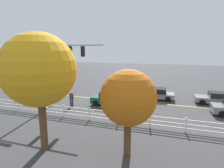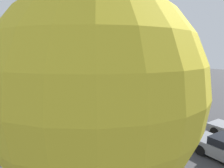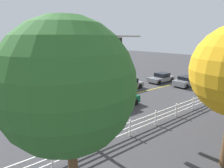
{
  "view_description": "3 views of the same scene",
  "coord_description": "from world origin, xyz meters",
  "px_view_note": "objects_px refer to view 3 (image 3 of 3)",
  "views": [
    {
      "loc": [
        -6.76,
        20.22,
        6.05
      ],
      "look_at": [
        -0.51,
        0.67,
        2.11
      ],
      "focal_mm": 28.55,
      "sensor_mm": 36.0,
      "label": 1
    },
    {
      "loc": [
        -17.9,
        13.31,
        6.33
      ],
      "look_at": [
        0.38,
        1.14,
        2.7
      ],
      "focal_mm": 31.16,
      "sensor_mm": 36.0,
      "label": 2
    },
    {
      "loc": [
        9.69,
        14.72,
        6.32
      ],
      "look_at": [
        -0.64,
        1.01,
        2.0
      ],
      "focal_mm": 28.91,
      "sensor_mm": 36.0,
      "label": 3
    }
  ],
  "objects_px": {
    "car_3": "(119,99)",
    "pedestrian": "(96,112)",
    "car_0": "(161,78)",
    "tree_3": "(68,87)",
    "car_1": "(188,81)",
    "car_2": "(127,84)"
  },
  "relations": [
    {
      "from": "car_0",
      "to": "tree_3",
      "type": "distance_m",
      "value": 23.75
    },
    {
      "from": "car_0",
      "to": "pedestrian",
      "type": "bearing_deg",
      "value": 20.68
    },
    {
      "from": "pedestrian",
      "to": "car_1",
      "type": "bearing_deg",
      "value": -132.18
    },
    {
      "from": "car_2",
      "to": "car_3",
      "type": "xyz_separation_m",
      "value": [
        4.77,
        4.12,
        0.03
      ]
    },
    {
      "from": "car_0",
      "to": "car_2",
      "type": "distance_m",
      "value": 6.63
    },
    {
      "from": "car_1",
      "to": "car_3",
      "type": "xyz_separation_m",
      "value": [
        12.54,
        0.36,
        0.03
      ]
    },
    {
      "from": "car_3",
      "to": "pedestrian",
      "type": "height_order",
      "value": "pedestrian"
    },
    {
      "from": "car_2",
      "to": "pedestrian",
      "type": "relative_size",
      "value": 2.63
    },
    {
      "from": "car_0",
      "to": "pedestrian",
      "type": "relative_size",
      "value": 2.54
    },
    {
      "from": "car_1",
      "to": "car_2",
      "type": "relative_size",
      "value": 1.06
    },
    {
      "from": "car_1",
      "to": "car_2",
      "type": "xyz_separation_m",
      "value": [
        7.76,
        -3.76,
        -0.0
      ]
    },
    {
      "from": "car_0",
      "to": "car_3",
      "type": "distance_m",
      "value": 12.06
    },
    {
      "from": "car_1",
      "to": "pedestrian",
      "type": "bearing_deg",
      "value": -171.76
    },
    {
      "from": "car_1",
      "to": "car_2",
      "type": "distance_m",
      "value": 8.63
    },
    {
      "from": "car_3",
      "to": "car_0",
      "type": "bearing_deg",
      "value": 18.41
    },
    {
      "from": "car_3",
      "to": "tree_3",
      "type": "height_order",
      "value": "tree_3"
    },
    {
      "from": "car_1",
      "to": "tree_3",
      "type": "relative_size",
      "value": 0.68
    },
    {
      "from": "car_1",
      "to": "tree_3",
      "type": "xyz_separation_m",
      "value": [
        21.02,
        8.62,
        4.42
      ]
    },
    {
      "from": "car_1",
      "to": "pedestrian",
      "type": "distance_m",
      "value": 16.4
    },
    {
      "from": "car_0",
      "to": "car_1",
      "type": "relative_size",
      "value": 0.91
    },
    {
      "from": "car_0",
      "to": "car_3",
      "type": "bearing_deg",
      "value": 18.79
    },
    {
      "from": "pedestrian",
      "to": "tree_3",
      "type": "xyz_separation_m",
      "value": [
        4.77,
        6.41,
        4.15
      ]
    }
  ]
}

